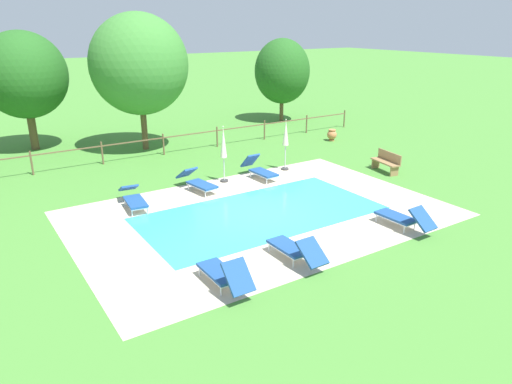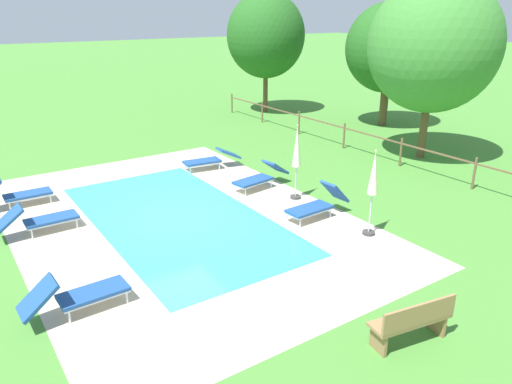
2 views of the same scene
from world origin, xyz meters
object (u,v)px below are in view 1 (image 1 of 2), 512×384
at_px(tree_west_mid, 139,65).
at_px(sun_lounger_north_near_steps, 295,249).
at_px(sun_lounger_south_mid, 224,274).
at_px(sun_lounger_south_near_corner, 260,169).
at_px(wooden_bench_lawn_side, 387,161).
at_px(terracotta_urn_near_fence, 332,135).
at_px(tree_centre, 282,71).
at_px(tree_far_west, 24,75).
at_px(sun_lounger_north_mid, 133,198).
at_px(sun_lounger_north_end, 403,218).
at_px(patio_umbrella_closed_row_mid_west, 224,146).
at_px(sun_lounger_north_far, 197,181).
at_px(patio_umbrella_closed_row_west, 286,137).

bearing_deg(tree_west_mid, sun_lounger_north_near_steps, -94.15).
bearing_deg(sun_lounger_south_mid, sun_lounger_north_near_steps, 3.66).
xyz_separation_m(sun_lounger_south_near_corner, wooden_bench_lawn_side, (5.08, -2.24, 0.08)).
distance_m(sun_lounger_south_mid, terracotta_urn_near_fence, 15.96).
bearing_deg(tree_centre, tree_far_west, 176.71).
distance_m(sun_lounger_north_mid, tree_centre, 16.79).
relative_size(sun_lounger_south_mid, tree_far_west, 0.33).
relative_size(tree_far_west, tree_west_mid, 0.88).
height_order(sun_lounger_north_mid, wooden_bench_lawn_side, wooden_bench_lawn_side).
height_order(terracotta_urn_near_fence, tree_centre, tree_centre).
bearing_deg(sun_lounger_north_end, patio_umbrella_closed_row_mid_west, 108.53).
relative_size(sun_lounger_north_near_steps, sun_lounger_north_mid, 0.94).
relative_size(wooden_bench_lawn_side, terracotta_urn_near_fence, 2.49).
xyz_separation_m(wooden_bench_lawn_side, tree_west_mid, (-7.29, 9.42, 3.72)).
xyz_separation_m(sun_lounger_north_near_steps, terracotta_urn_near_fence, (10.14, 9.89, -0.03)).
xyz_separation_m(wooden_bench_lawn_side, tree_far_west, (-12.02, 12.45, 3.22)).
xyz_separation_m(sun_lounger_north_end, terracotta_urn_near_fence, (6.00, 10.03, -0.04)).
distance_m(sun_lounger_south_mid, tree_far_west, 17.30).
height_order(patio_umbrella_closed_row_mid_west, tree_west_mid, tree_west_mid).
height_order(sun_lounger_south_near_corner, wooden_bench_lawn_side, sun_lounger_south_near_corner).
bearing_deg(sun_lounger_north_mid, tree_centre, 35.85).
bearing_deg(tree_centre, sun_lounger_south_near_corner, -130.25).
bearing_deg(sun_lounger_north_mid, sun_lounger_north_far, 7.67).
bearing_deg(sun_lounger_north_far, wooden_bench_lawn_side, -15.96).
distance_m(sun_lounger_north_near_steps, patio_umbrella_closed_row_mid_west, 7.27).
distance_m(sun_lounger_north_near_steps, sun_lounger_north_far, 6.60).
distance_m(sun_lounger_north_far, sun_lounger_south_mid, 7.23).
height_order(sun_lounger_south_mid, tree_west_mid, tree_west_mid).
relative_size(sun_lounger_north_end, sun_lounger_south_mid, 1.05).
distance_m(sun_lounger_south_mid, wooden_bench_lawn_side, 11.46).
distance_m(sun_lounger_north_far, sun_lounger_north_end, 7.72).
xyz_separation_m(sun_lounger_south_mid, patio_umbrella_closed_row_west, (7.07, 7.09, 1.09)).
bearing_deg(tree_west_mid, wooden_bench_lawn_side, -52.26).
height_order(tree_west_mid, tree_centre, tree_west_mid).
distance_m(sun_lounger_north_mid, tree_west_mid, 9.05).
bearing_deg(tree_centre, sun_lounger_north_far, -139.06).
bearing_deg(tree_west_mid, sun_lounger_south_near_corner, -72.91).
xyz_separation_m(sun_lounger_north_mid, patio_umbrella_closed_row_west, (7.09, 0.71, 1.12)).
bearing_deg(tree_west_mid, patio_umbrella_closed_row_mid_west, -83.60).
bearing_deg(sun_lounger_south_near_corner, sun_lounger_north_end, -82.07).
xyz_separation_m(sun_lounger_south_near_corner, patio_umbrella_closed_row_west, (1.60, 0.38, 1.09)).
height_order(sun_lounger_north_end, sun_lounger_south_mid, sun_lounger_south_mid).
distance_m(wooden_bench_lawn_side, tree_west_mid, 12.48).
bearing_deg(wooden_bench_lawn_side, sun_lounger_north_near_steps, -152.43).
height_order(sun_lounger_north_near_steps, patio_umbrella_closed_row_mid_west, patio_umbrella_closed_row_mid_west).
distance_m(sun_lounger_north_far, patio_umbrella_closed_row_west, 4.58).
xyz_separation_m(sun_lounger_north_mid, patio_umbrella_closed_row_mid_west, (4.04, 0.73, 1.12)).
relative_size(patio_umbrella_closed_row_west, tree_far_west, 0.39).
relative_size(sun_lounger_north_near_steps, sun_lounger_south_mid, 1.05).
height_order(sun_lounger_north_mid, sun_lounger_north_end, sun_lounger_north_end).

